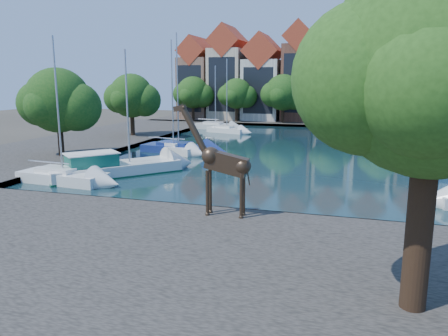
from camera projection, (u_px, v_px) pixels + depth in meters
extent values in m
plane|color=#38332B|center=(247.00, 217.00, 24.46)|extent=(160.00, 160.00, 0.00)
cube|color=black|center=(299.00, 151.00, 47.02)|extent=(38.00, 50.00, 0.08)
cube|color=#46423D|center=(208.00, 262.00, 17.83)|extent=(50.00, 14.00, 0.50)
cube|color=#46423D|center=(321.00, 122.00, 77.06)|extent=(60.00, 16.00, 0.50)
cube|color=#46423D|center=(96.00, 140.00, 53.91)|extent=(14.00, 52.00, 0.50)
cylinder|color=#332114|center=(420.00, 224.00, 13.28)|extent=(0.80, 0.80, 5.50)
sphere|color=#204714|center=(434.00, 67.00, 12.35)|extent=(6.40, 6.40, 6.40)
sphere|color=#204714|center=(369.00, 78.00, 12.53)|extent=(4.48, 4.48, 4.48)
cube|color=#835D47|center=(198.00, 88.00, 82.30)|extent=(5.39, 9.00, 11.00)
cube|color=#A14820|center=(198.00, 52.00, 80.97)|extent=(5.44, 9.18, 5.44)
cube|color=black|center=(190.00, 89.00, 78.09)|extent=(4.40, 0.05, 8.25)
cube|color=beige|center=(229.00, 84.00, 80.48)|extent=(5.88, 9.00, 12.50)
cube|color=#A14820|center=(229.00, 42.00, 78.98)|extent=(5.94, 9.18, 5.94)
cube|color=black|center=(222.00, 85.00, 76.27)|extent=(4.80, 0.05, 9.38)
cube|color=silver|center=(263.00, 90.00, 78.88)|extent=(6.37, 9.00, 10.50)
cube|color=#A14820|center=(264.00, 52.00, 77.56)|extent=(6.43, 9.18, 6.43)
cube|color=black|center=(258.00, 91.00, 74.67)|extent=(5.20, 0.05, 7.88)
cube|color=brown|center=(300.00, 83.00, 76.83)|extent=(5.39, 9.00, 13.00)
cube|color=#A14820|center=(301.00, 38.00, 75.30)|extent=(5.44, 9.18, 5.44)
cube|color=black|center=(296.00, 83.00, 72.62)|extent=(4.40, 0.05, 9.75)
cube|color=tan|center=(334.00, 88.00, 75.32)|extent=(5.88, 9.00, 11.50)
cube|color=#A14820|center=(336.00, 45.00, 73.91)|extent=(5.94, 9.18, 5.94)
cube|color=black|center=(333.00, 88.00, 71.10)|extent=(4.80, 0.05, 8.62)
cube|color=beige|center=(374.00, 86.00, 73.46)|extent=(6.37, 9.00, 12.00)
cube|color=#A14820|center=(377.00, 41.00, 71.99)|extent=(6.43, 9.18, 6.43)
cube|color=black|center=(375.00, 87.00, 69.25)|extent=(5.20, 0.05, 9.00)
cube|color=brown|center=(415.00, 91.00, 71.81)|extent=(5.39, 9.00, 10.50)
cube|color=#A14820|center=(419.00, 51.00, 70.53)|extent=(5.44, 9.18, 5.44)
cube|color=black|center=(419.00, 92.00, 67.60)|extent=(4.40, 0.05, 7.88)
cylinder|color=#332114|center=(193.00, 111.00, 77.62)|extent=(0.50, 0.50, 3.20)
sphere|color=#143D12|center=(193.00, 92.00, 76.97)|extent=(5.60, 5.60, 5.60)
sphere|color=#143D12|center=(202.00, 96.00, 76.90)|extent=(4.20, 4.20, 4.20)
sphere|color=#143D12|center=(184.00, 94.00, 77.08)|extent=(3.92, 3.92, 3.92)
cylinder|color=#332114|center=(237.00, 112.00, 75.40)|extent=(0.50, 0.50, 3.20)
sphere|color=#143D12|center=(237.00, 94.00, 74.78)|extent=(5.20, 5.20, 5.20)
sphere|color=#143D12|center=(246.00, 97.00, 74.73)|extent=(3.90, 3.90, 3.90)
sphere|color=#143D12|center=(228.00, 95.00, 74.85)|extent=(3.64, 3.64, 3.64)
cylinder|color=#332114|center=(283.00, 113.00, 73.19)|extent=(0.50, 0.50, 3.20)
sphere|color=#143D12|center=(283.00, 92.00, 72.51)|extent=(6.00, 6.00, 6.00)
sphere|color=#143D12|center=(294.00, 96.00, 72.41)|extent=(4.50, 4.50, 4.50)
sphere|color=#143D12|center=(273.00, 94.00, 72.65)|extent=(4.20, 4.20, 4.20)
cylinder|color=#332114|center=(332.00, 114.00, 70.97)|extent=(0.50, 0.50, 3.20)
sphere|color=#143D12|center=(333.00, 94.00, 70.33)|extent=(5.40, 5.40, 5.40)
sphere|color=#143D12|center=(343.00, 97.00, 70.27)|extent=(4.05, 4.05, 4.05)
sphere|color=#143D12|center=(323.00, 96.00, 70.42)|extent=(3.78, 3.78, 3.78)
cylinder|color=#332114|center=(384.00, 115.00, 68.75)|extent=(0.50, 0.50, 3.20)
sphere|color=#143D12|center=(385.00, 94.00, 68.09)|extent=(5.80, 5.80, 5.80)
sphere|color=#143D12|center=(397.00, 97.00, 68.00)|extent=(4.35, 4.35, 4.35)
sphere|color=#143D12|center=(374.00, 96.00, 68.21)|extent=(4.06, 4.06, 4.06)
cylinder|color=#332114|center=(439.00, 116.00, 66.53)|extent=(0.50, 0.50, 3.20)
sphere|color=#143D12|center=(441.00, 95.00, 65.91)|extent=(5.20, 5.20, 5.20)
sphere|color=#143D12|center=(431.00, 97.00, 65.98)|extent=(3.64, 3.64, 3.64)
cylinder|color=#332114|center=(61.00, 138.00, 41.13)|extent=(0.54, 0.54, 3.40)
sphere|color=#143D12|center=(58.00, 100.00, 40.44)|extent=(6.00, 6.00, 6.00)
sphere|color=#143D12|center=(77.00, 107.00, 40.34)|extent=(4.50, 4.50, 4.50)
sphere|color=#143D12|center=(40.00, 103.00, 40.58)|extent=(4.20, 4.20, 4.20)
cylinder|color=#332114|center=(132.00, 122.00, 56.45)|extent=(0.54, 0.54, 3.40)
sphere|color=#143D12|center=(131.00, 96.00, 55.78)|extent=(5.60, 5.60, 5.60)
sphere|color=#143D12|center=(144.00, 100.00, 55.71)|extent=(4.20, 4.20, 4.20)
sphere|color=#143D12|center=(119.00, 98.00, 55.89)|extent=(3.92, 3.92, 3.92)
cylinder|color=#39291C|center=(207.00, 193.00, 22.96)|extent=(0.18, 0.18, 2.41)
cylinder|color=#39291C|center=(210.00, 191.00, 23.43)|extent=(0.18, 0.18, 2.41)
cylinder|color=#39291C|center=(241.00, 196.00, 22.47)|extent=(0.18, 0.18, 2.41)
cylinder|color=#39291C|center=(244.00, 193.00, 22.95)|extent=(0.18, 0.18, 2.41)
cube|color=#39291C|center=(227.00, 163.00, 22.62)|extent=(2.35, 0.66, 1.41)
cylinder|color=#39291C|center=(195.00, 132.00, 22.76)|extent=(1.55, 0.36, 2.50)
cube|color=#39291C|center=(180.00, 108.00, 22.74)|extent=(0.67, 0.22, 0.38)
cube|color=silver|center=(115.00, 168.00, 34.83)|extent=(9.08, 9.79, 1.16)
cube|color=#145745|center=(92.00, 161.00, 33.71)|extent=(4.11, 4.25, 1.07)
cylinder|color=#B2B2B7|center=(127.00, 107.00, 34.52)|extent=(0.14, 0.14, 8.93)
cube|color=silver|center=(63.00, 176.00, 32.27)|extent=(7.00, 2.97, 1.01)
cube|color=silver|center=(63.00, 171.00, 32.20)|extent=(3.12, 1.92, 0.56)
cylinder|color=#B2B2B7|center=(58.00, 106.00, 31.25)|extent=(0.13, 0.13, 9.73)
cube|color=navy|center=(179.00, 148.00, 45.74)|extent=(8.08, 3.64, 0.99)
cube|color=navy|center=(179.00, 145.00, 45.67)|extent=(3.62, 2.30, 0.55)
cylinder|color=#B2B2B7|center=(177.00, 90.00, 44.56)|extent=(0.13, 0.13, 11.34)
cube|color=silver|center=(174.00, 148.00, 45.52)|extent=(6.46, 4.36, 0.97)
cube|color=silver|center=(173.00, 145.00, 45.46)|extent=(3.05, 2.42, 0.54)
cylinder|color=#B2B2B7|center=(172.00, 94.00, 44.41)|extent=(0.13, 0.13, 10.67)
cube|color=white|center=(227.00, 129.00, 62.91)|extent=(6.13, 3.72, 0.91)
cube|color=white|center=(227.00, 127.00, 62.85)|extent=(2.85, 2.14, 0.51)
cylinder|color=#B2B2B7|center=(227.00, 94.00, 61.90)|extent=(0.12, 0.12, 9.69)
cube|color=silver|center=(215.00, 126.00, 67.56)|extent=(6.70, 2.99, 1.02)
cube|color=silver|center=(215.00, 124.00, 67.49)|extent=(3.00, 1.90, 0.56)
cylinder|color=#B2B2B7|center=(215.00, 95.00, 66.63)|extent=(0.14, 0.14, 8.82)
cube|color=white|center=(445.00, 150.00, 44.81)|extent=(5.00, 3.15, 0.87)
cube|color=white|center=(445.00, 147.00, 44.75)|extent=(2.34, 1.79, 0.48)
cube|color=white|center=(428.00, 137.00, 55.03)|extent=(6.07, 3.72, 0.87)
cube|color=white|center=(428.00, 134.00, 54.98)|extent=(2.82, 2.13, 0.48)
cylinder|color=#B2B2B7|center=(431.00, 101.00, 54.16)|extent=(0.12, 0.12, 8.33)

